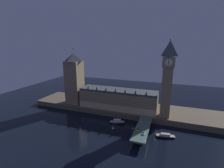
% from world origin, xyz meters
% --- Properties ---
extents(ground_plane, '(400.00, 400.00, 0.00)m').
position_xyz_m(ground_plane, '(0.00, 0.00, 0.00)').
color(ground_plane, black).
extents(embankment, '(220.00, 42.00, 6.00)m').
position_xyz_m(embankment, '(0.00, 39.00, 3.00)').
color(embankment, brown).
rests_on(embankment, ground_plane).
extents(parliament_hall, '(85.87, 21.78, 25.61)m').
position_xyz_m(parliament_hall, '(-5.26, 31.21, 16.66)').
color(parliament_hall, '#8E7A56').
rests_on(parliament_hall, embankment).
extents(clock_tower, '(11.31, 11.42, 75.38)m').
position_xyz_m(clock_tower, '(45.47, 26.08, 45.85)').
color(clock_tower, '#8E7A56').
rests_on(clock_tower, embankment).
extents(victoria_tower, '(17.69, 17.69, 65.84)m').
position_xyz_m(victoria_tower, '(-60.09, 30.17, 36.08)').
color(victoria_tower, '#8E7A56').
rests_on(victoria_tower, embankment).
extents(bridge, '(11.55, 46.00, 6.58)m').
position_xyz_m(bridge, '(28.94, -5.00, 4.58)').
color(bridge, '#476656').
rests_on(bridge, ground_plane).
extents(car_northbound_lead, '(2.10, 4.17, 1.54)m').
position_xyz_m(car_northbound_lead, '(26.40, 5.23, 7.31)').
color(car_northbound_lead, white).
rests_on(car_northbound_lead, bridge).
extents(car_northbound_trail, '(2.07, 3.96, 1.55)m').
position_xyz_m(car_northbound_trail, '(26.40, -11.47, 7.31)').
color(car_northbound_trail, yellow).
rests_on(car_northbound_trail, bridge).
extents(car_southbound_lead, '(1.91, 3.84, 1.56)m').
position_xyz_m(car_southbound_lead, '(31.48, -15.46, 7.31)').
color(car_southbound_lead, white).
rests_on(car_southbound_lead, bridge).
extents(pedestrian_near_rail, '(0.38, 0.38, 1.70)m').
position_xyz_m(pedestrian_near_rail, '(23.86, -17.91, 7.48)').
color(pedestrian_near_rail, black).
rests_on(pedestrian_near_rail, bridge).
extents(pedestrian_far_rail, '(0.38, 0.38, 1.84)m').
position_xyz_m(pedestrian_far_rail, '(23.86, 2.88, 7.56)').
color(pedestrian_far_rail, black).
rests_on(pedestrian_far_rail, bridge).
extents(street_lamp_near, '(1.34, 0.60, 6.13)m').
position_xyz_m(street_lamp_near, '(23.46, -19.72, 10.42)').
color(street_lamp_near, '#2D3333').
rests_on(street_lamp_near, bridge).
extents(street_lamp_mid, '(1.34, 0.60, 6.22)m').
position_xyz_m(street_lamp_mid, '(34.42, -5.00, 10.48)').
color(street_lamp_mid, '#2D3333').
rests_on(street_lamp_mid, bridge).
extents(boat_upstream, '(16.32, 8.89, 4.64)m').
position_xyz_m(boat_upstream, '(2.30, 5.75, 1.69)').
color(boat_upstream, '#28282D').
rests_on(boat_upstream, ground_plane).
extents(boat_downstream, '(17.32, 7.57, 3.25)m').
position_xyz_m(boat_downstream, '(48.00, -3.04, 1.19)').
color(boat_downstream, '#28282D').
rests_on(boat_downstream, ground_plane).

